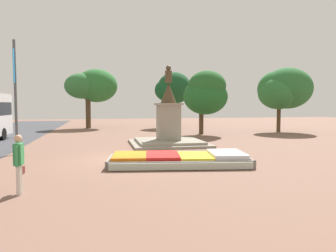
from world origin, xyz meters
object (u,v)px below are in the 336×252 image
flower_planter (180,160)px  statue_monument (168,128)px  pedestrian_with_handbag (19,161)px  banner_pole (15,91)px

flower_planter → statue_monument: bearing=82.4°
statue_monument → pedestrian_with_handbag: bearing=-121.8°
pedestrian_with_handbag → statue_monument: bearing=58.2°
statue_monument → banner_pole: (-8.68, -2.48, 2.26)m
flower_planter → banner_pole: size_ratio=1.07×
banner_pole → pedestrian_with_handbag: banner_pole is taller
statue_monument → banner_pole: bearing=-164.1°
flower_planter → banner_pole: 9.54m
flower_planter → banner_pole: banner_pole is taller
flower_planter → banner_pole: (-7.73, 4.63, 3.12)m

